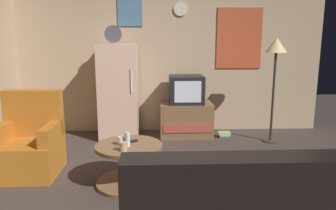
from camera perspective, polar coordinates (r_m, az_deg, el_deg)
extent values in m
plane|color=#3D332D|center=(3.37, 2.07, -15.69)|extent=(12.00, 12.00, 0.00)
cube|color=tan|center=(5.45, 0.14, 9.08)|extent=(5.20, 0.10, 2.63)
cube|color=#C64C2D|center=(5.57, 12.67, 11.58)|extent=(0.76, 0.02, 1.00)
cube|color=teal|center=(5.42, -6.86, 16.60)|extent=(0.40, 0.02, 0.52)
cylinder|color=silver|center=(5.42, 2.26, 16.81)|extent=(0.22, 0.03, 0.22)
cube|color=beige|center=(5.12, -8.82, 2.43)|extent=(0.60, 0.60, 1.50)
cylinder|color=silver|center=(4.77, -6.65, 4.26)|extent=(0.02, 0.02, 0.36)
cylinder|color=#4C4C51|center=(4.98, -9.82, 12.43)|extent=(0.26, 0.04, 0.26)
cube|color=brown|center=(5.21, 3.23, -2.60)|extent=(0.84, 0.52, 0.55)
cube|color=#AD4733|center=(4.98, 3.52, -4.26)|extent=(0.76, 0.01, 0.13)
cube|color=black|center=(5.12, 3.29, 2.81)|extent=(0.54, 0.50, 0.44)
cube|color=silver|center=(4.87, 3.58, 2.37)|extent=(0.41, 0.01, 0.33)
cylinder|color=#332D28|center=(5.24, 17.86, -6.09)|extent=(0.24, 0.24, 0.02)
cylinder|color=#332D28|center=(5.09, 18.33, 1.36)|extent=(0.04, 0.04, 1.40)
cone|color=#F2D18C|center=(5.02, 18.89, 10.16)|extent=(0.32, 0.32, 0.22)
cylinder|color=brown|center=(3.60, -6.90, -13.60)|extent=(0.72, 0.72, 0.04)
cylinder|color=brown|center=(3.51, -6.98, -10.55)|extent=(0.24, 0.24, 0.41)
cylinder|color=brown|center=(3.44, -7.06, -7.37)|extent=(0.72, 0.72, 0.04)
cylinder|color=silver|center=(3.36, -7.26, -6.14)|extent=(0.05, 0.05, 0.15)
cylinder|color=silver|center=(3.42, -8.37, -6.38)|extent=(0.08, 0.08, 0.09)
cylinder|color=tan|center=(3.24, -8.04, -7.40)|extent=(0.08, 0.08, 0.09)
cube|color=black|center=(3.50, -6.65, -6.51)|extent=(0.15, 0.12, 0.02)
cube|color=#B2661E|center=(4.09, -23.72, -8.68)|extent=(0.68, 0.68, 0.40)
cube|color=#B2661E|center=(4.19, -22.98, -1.30)|extent=(0.68, 0.16, 0.56)
cube|color=#B2661E|center=(4.11, -27.71, -4.53)|extent=(0.12, 0.60, 0.20)
cube|color=#B2661E|center=(3.90, -20.23, -4.70)|extent=(0.12, 0.60, 0.20)
cube|color=black|center=(1.95, 18.37, -15.88)|extent=(1.70, 0.20, 0.52)
cube|color=slate|center=(5.29, 9.99, -5.52)|extent=(0.18, 0.16, 0.03)
cube|color=#78C88E|center=(5.28, 10.00, -5.25)|extent=(0.16, 0.17, 0.03)
cube|color=#A6AF5C|center=(5.27, 10.01, -4.96)|extent=(0.20, 0.14, 0.03)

